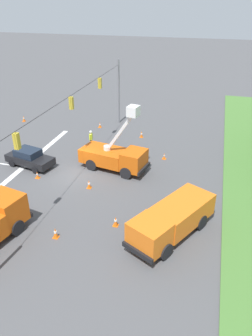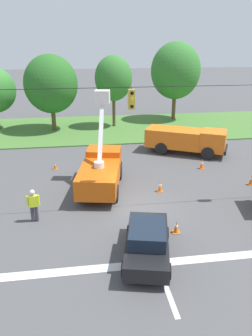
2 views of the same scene
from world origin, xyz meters
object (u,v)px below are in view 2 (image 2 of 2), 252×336
road_worker (33,204)px  traffic_cone_mid_right (160,186)px  utility_truck_support_far (186,139)px  traffic_cone_far_left (176,227)px  tree_centre (51,84)px  sedan_black (147,241)px  traffic_cone_lane_edge_a (55,166)px  traffic_cone_mid_left (251,180)px  tree_far_east (176,71)px  utility_truck_bucket_lift (101,169)px  traffic_cone_lane_edge_b (202,164)px  tree_east (113,79)px

road_worker → traffic_cone_mid_right: (7.23, 2.55, -0.65)m
utility_truck_support_far → traffic_cone_far_left: (-4.22, -11.63, -0.92)m
tree_centre → sedan_black: size_ratio=1.65×
sedan_black → traffic_cone_lane_edge_a: bearing=111.9°
sedan_black → traffic_cone_mid_left: 10.45m
tree_centre → road_worker: 18.98m
tree_far_east → traffic_cone_mid_right: (-6.30, -19.10, -5.22)m
tree_far_east → traffic_cone_lane_edge_a: (-12.92, -14.31, -5.30)m
tree_centre → sedan_black: bearing=-77.0°
traffic_cone_mid_right → tree_far_east: bearing=71.7°
sedan_black → tree_far_east: bearing=71.6°
utility_truck_bucket_lift → tree_far_east: bearing=61.4°
traffic_cone_lane_edge_a → utility_truck_support_far: bearing=11.8°
tree_centre → traffic_cone_lane_edge_a: (0.68, -11.28, -4.43)m
utility_truck_support_far → road_worker: bearing=-139.4°
traffic_cone_lane_edge_b → tree_far_east: bearing=81.5°
tree_east → tree_far_east: bearing=18.1°
traffic_cone_lane_edge_b → traffic_cone_mid_left: bearing=-56.9°
tree_centre → utility_truck_bucket_lift: 15.83m
road_worker → traffic_cone_mid_right: road_worker is taller
traffic_cone_lane_edge_b → road_worker: bearing=-152.1°
road_worker → traffic_cone_far_left: bearing=-17.0°
sedan_black → tree_east: bearing=87.1°
tree_centre → traffic_cone_mid_right: (7.29, -16.07, -4.35)m
utility_truck_support_far → traffic_cone_lane_edge_b: (0.07, -3.61, -0.85)m
utility_truck_bucket_lift → traffic_cone_far_left: bearing=-61.0°
road_worker → traffic_cone_lane_edge_a: bearing=85.2°
utility_truck_support_far → sedan_black: bearing=-114.3°
traffic_cone_lane_edge_a → traffic_cone_mid_left: bearing=-20.2°
utility_truck_bucket_lift → road_worker: 5.19m
tree_centre → traffic_cone_mid_left: size_ratio=10.13×
traffic_cone_mid_left → traffic_cone_mid_right: (-6.06, -0.13, -0.02)m
tree_far_east → utility_truck_bucket_lift: size_ratio=1.43×
road_worker → traffic_cone_lane_edge_b: road_worker is taller
tree_east → tree_far_east: size_ratio=0.85×
sedan_black → utility_truck_support_far: bearing=65.7°
utility_truck_bucket_lift → road_worker: (-3.70, -3.63, -0.28)m
road_worker → traffic_cone_mid_right: 7.69m
road_worker → traffic_cone_far_left: road_worker is taller
utility_truck_bucket_lift → traffic_cone_lane_edge_a: bearing=129.8°
tree_far_east → utility_truck_bucket_lift: tree_far_east is taller
utility_truck_bucket_lift → sedan_black: utility_truck_bucket_lift is taller
tree_far_east → utility_truck_support_far: tree_far_east is taller
traffic_cone_mid_left → traffic_cone_far_left: (-6.40, -4.78, -0.08)m
tree_east → utility_truck_bucket_lift: bearing=-99.2°
traffic_cone_lane_edge_a → traffic_cone_far_left: traffic_cone_far_left is taller
traffic_cone_mid_right → sedan_black: bearing=-108.7°
road_worker → tree_east: bearing=72.0°
utility_truck_bucket_lift → traffic_cone_lane_edge_a: 4.93m
tree_far_east → utility_truck_bucket_lift: bearing=-118.6°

